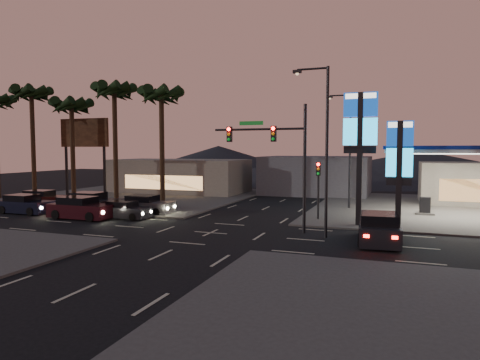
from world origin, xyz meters
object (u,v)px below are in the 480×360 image
at_px(car_lane_a_rear, 25,205).
at_px(car_lane_a_mid, 81,208).
at_px(car_lane_b_mid, 91,203).
at_px(traffic_signal_mast, 277,149).
at_px(pylon_sign_short, 399,158).
at_px(car_lane_b_rear, 42,199).
at_px(car_lane_a_front, 125,210).
at_px(pylon_sign_tall, 360,132).
at_px(gas_station, 470,151).
at_px(suv_station, 379,229).
at_px(car_lane_b_front, 145,205).

bearing_deg(car_lane_a_rear, car_lane_a_mid, -5.38).
relative_size(car_lane_a_mid, car_lane_b_mid, 0.99).
bearing_deg(traffic_signal_mast, car_lane_a_rear, 179.20).
bearing_deg(pylon_sign_short, car_lane_b_rear, 177.20).
bearing_deg(car_lane_a_front, pylon_sign_tall, 8.49).
bearing_deg(car_lane_a_front, gas_station, 20.27).
distance_m(car_lane_a_mid, car_lane_b_rear, 9.17).
bearing_deg(car_lane_b_mid, car_lane_b_rear, 168.91).
bearing_deg(car_lane_b_rear, car_lane_a_mid, -27.92).
bearing_deg(pylon_sign_short, car_lane_a_mid, -172.91).
distance_m(traffic_signal_mast, car_lane_b_rear, 24.10).
distance_m(car_lane_a_mid, suv_station, 21.50).
height_order(car_lane_a_mid, car_lane_b_front, car_lane_a_mid).
bearing_deg(gas_station, car_lane_b_front, -164.71).
bearing_deg(car_lane_b_rear, suv_station, -10.10).
height_order(car_lane_b_rear, suv_station, suv_station).
bearing_deg(car_lane_a_front, car_lane_b_mid, 159.04).
height_order(car_lane_a_rear, car_lane_b_mid, car_lane_b_mid).
relative_size(pylon_sign_tall, suv_station, 1.73).
height_order(pylon_sign_short, car_lane_a_mid, pylon_sign_short).
height_order(pylon_sign_tall, car_lane_a_mid, pylon_sign_tall).
height_order(car_lane_a_mid, car_lane_b_rear, car_lane_a_mid).
bearing_deg(suv_station, traffic_signal_mast, 168.59).
relative_size(gas_station, traffic_signal_mast, 1.53).
bearing_deg(car_lane_a_mid, car_lane_b_mid, 116.90).
relative_size(pylon_sign_short, car_lane_a_rear, 1.48).
height_order(traffic_signal_mast, car_lane_b_rear, traffic_signal_mast).
xyz_separation_m(gas_station, car_lane_a_front, (-24.46, -9.03, -4.48)).
bearing_deg(car_lane_b_front, traffic_signal_mast, -15.86).
xyz_separation_m(car_lane_a_rear, car_lane_b_mid, (4.67, 2.42, 0.06)).
relative_size(car_lane_a_front, car_lane_a_mid, 0.80).
xyz_separation_m(pylon_sign_short, car_lane_a_rear, (-28.66, -2.21, -3.95)).
height_order(pylon_sign_short, car_lane_b_rear, pylon_sign_short).
height_order(pylon_sign_tall, car_lane_b_rear, pylon_sign_tall).
height_order(car_lane_a_front, car_lane_b_front, car_lane_b_front).
xyz_separation_m(car_lane_a_rear, car_lane_b_rear, (-1.91, 3.71, -0.02)).
distance_m(pylon_sign_short, car_lane_a_front, 19.94).
bearing_deg(pylon_sign_short, car_lane_b_front, 177.36).
bearing_deg(suv_station, car_lane_b_front, 165.65).
relative_size(pylon_sign_tall, car_lane_b_front, 1.91).
bearing_deg(car_lane_b_rear, gas_station, 9.58).
bearing_deg(car_lane_b_mid, gas_station, 14.12).
relative_size(car_lane_b_front, car_lane_b_mid, 0.91).
bearing_deg(car_lane_a_front, car_lane_b_front, 83.74).
distance_m(gas_station, pylon_sign_tall, 10.01).
relative_size(pylon_sign_short, suv_station, 1.35).
relative_size(pylon_sign_tall, car_lane_b_rear, 1.91).
distance_m(car_lane_b_front, car_lane_b_rear, 11.39).
xyz_separation_m(traffic_signal_mast, car_lane_b_front, (-11.95, 3.40, -4.52)).
distance_m(gas_station, car_lane_a_front, 26.45).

